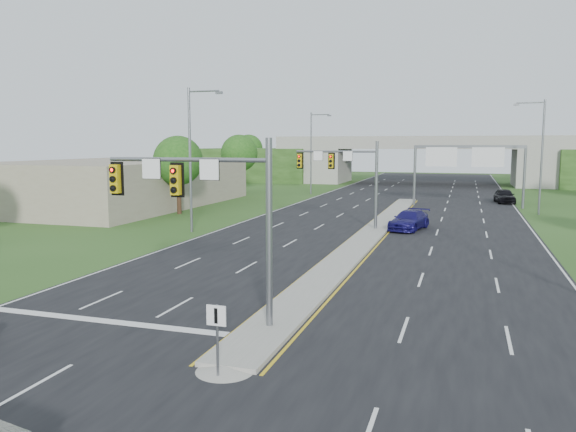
# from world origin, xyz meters

# --- Properties ---
(ground) EXTENTS (240.00, 240.00, 0.00)m
(ground) POSITION_xyz_m (0.00, 0.00, 0.00)
(ground) COLOR #254217
(ground) RESTS_ON ground
(road) EXTENTS (24.00, 160.00, 0.02)m
(road) POSITION_xyz_m (0.00, 35.00, 0.01)
(road) COLOR black
(road) RESTS_ON ground
(median) EXTENTS (2.00, 54.00, 0.16)m
(median) POSITION_xyz_m (0.00, 23.00, 0.10)
(median) COLOR gray
(median) RESTS_ON road
(median_nose) EXTENTS (2.00, 2.00, 0.16)m
(median_nose) POSITION_xyz_m (0.00, -4.00, 0.10)
(median_nose) COLOR gray
(median_nose) RESTS_ON road
(lane_markings) EXTENTS (23.72, 160.00, 0.01)m
(lane_markings) POSITION_xyz_m (-0.60, 28.91, 0.02)
(lane_markings) COLOR gold
(lane_markings) RESTS_ON road
(signal_mast_near) EXTENTS (6.62, 0.60, 7.00)m
(signal_mast_near) POSITION_xyz_m (-2.26, -0.07, 4.73)
(signal_mast_near) COLOR slate
(signal_mast_near) RESTS_ON ground
(signal_mast_far) EXTENTS (6.62, 0.60, 7.00)m
(signal_mast_far) POSITION_xyz_m (-2.26, 24.93, 4.73)
(signal_mast_far) COLOR slate
(signal_mast_far) RESTS_ON ground
(keep_right_sign) EXTENTS (0.60, 0.13, 2.20)m
(keep_right_sign) POSITION_xyz_m (0.00, -4.53, 1.52)
(keep_right_sign) COLOR slate
(keep_right_sign) RESTS_ON ground
(sign_gantry) EXTENTS (11.58, 0.44, 6.67)m
(sign_gantry) POSITION_xyz_m (6.68, 44.92, 5.24)
(sign_gantry) COLOR slate
(sign_gantry) RESTS_ON ground
(overpass) EXTENTS (80.00, 14.00, 8.10)m
(overpass) POSITION_xyz_m (0.00, 80.00, 3.55)
(overpass) COLOR gray
(overpass) RESTS_ON ground
(lightpole_l_mid) EXTENTS (2.85, 0.25, 11.00)m
(lightpole_l_mid) POSITION_xyz_m (-13.30, 20.00, 6.10)
(lightpole_l_mid) COLOR slate
(lightpole_l_mid) RESTS_ON ground
(lightpole_l_far) EXTENTS (2.85, 0.25, 11.00)m
(lightpole_l_far) POSITION_xyz_m (-13.30, 55.00, 6.10)
(lightpole_l_far) COLOR slate
(lightpole_l_far) RESTS_ON ground
(lightpole_r_far) EXTENTS (2.85, 0.25, 11.00)m
(lightpole_r_far) POSITION_xyz_m (13.30, 40.00, 6.10)
(lightpole_r_far) COLOR slate
(lightpole_r_far) RESTS_ON ground
(tree_l_near) EXTENTS (4.80, 4.80, 7.60)m
(tree_l_near) POSITION_xyz_m (-20.00, 30.00, 5.18)
(tree_l_near) COLOR #382316
(tree_l_near) RESTS_ON ground
(tree_l_mid) EXTENTS (5.20, 5.20, 8.12)m
(tree_l_mid) POSITION_xyz_m (-24.00, 55.00, 5.51)
(tree_l_mid) COLOR #382316
(tree_l_mid) RESTS_ON ground
(tree_back_a) EXTENTS (6.00, 6.00, 8.85)m
(tree_back_a) POSITION_xyz_m (-38.00, 94.00, 5.84)
(tree_back_a) COLOR #382316
(tree_back_a) RESTS_ON ground
(tree_back_b) EXTENTS (5.60, 5.60, 8.32)m
(tree_back_b) POSITION_xyz_m (-24.00, 94.00, 5.51)
(tree_back_b) COLOR #382316
(tree_back_b) RESTS_ON ground
(tree_back_c) EXTENTS (5.60, 5.60, 8.32)m
(tree_back_c) POSITION_xyz_m (24.00, 94.00, 5.51)
(tree_back_c) COLOR #382316
(tree_back_c) RESTS_ON ground
(commercial_building) EXTENTS (18.00, 30.00, 5.00)m
(commercial_building) POSITION_xyz_m (-30.00, 35.00, 2.50)
(commercial_building) COLOR gray
(commercial_building) RESTS_ON ground
(car_far_b) EXTENTS (3.25, 5.57, 1.52)m
(car_far_b) POSITION_xyz_m (2.48, 26.26, 0.78)
(car_far_b) COLOR #120E55
(car_far_b) RESTS_ON road
(car_far_c) EXTENTS (2.46, 5.01, 1.64)m
(car_far_c) POSITION_xyz_m (11.00, 50.54, 0.84)
(car_far_c) COLOR black
(car_far_c) RESTS_ON road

